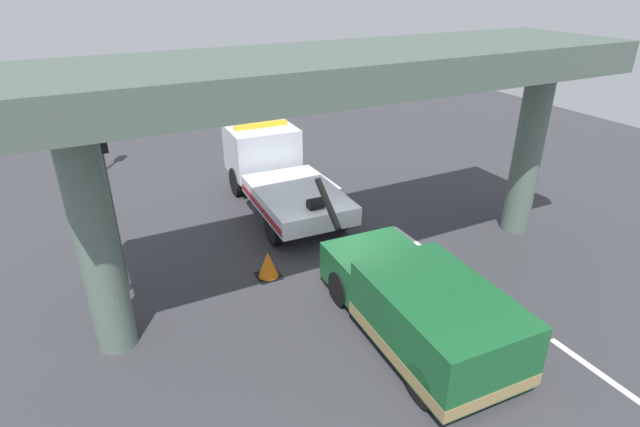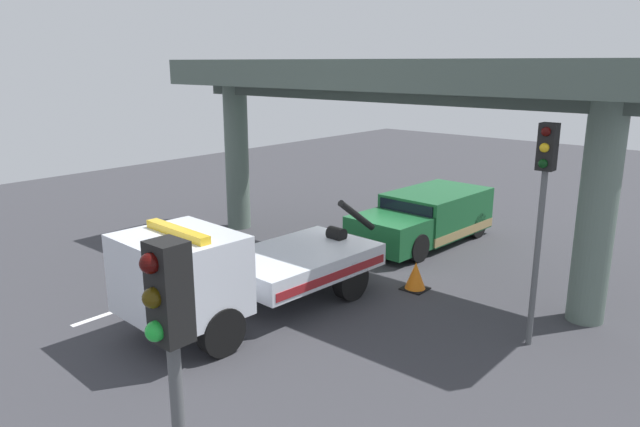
{
  "view_description": "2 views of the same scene",
  "coord_description": "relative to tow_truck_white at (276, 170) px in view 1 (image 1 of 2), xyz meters",
  "views": [
    {
      "loc": [
        -10.08,
        5.9,
        7.26
      ],
      "look_at": [
        0.98,
        0.2,
        1.22
      ],
      "focal_mm": 28.23,
      "sensor_mm": 36.0,
      "label": 1
    },
    {
      "loc": [
        12.64,
        9.34,
        5.64
      ],
      "look_at": [
        0.81,
        -0.94,
        1.57
      ],
      "focal_mm": 32.84,
      "sensor_mm": 36.0,
      "label": 2
    }
  ],
  "objects": [
    {
      "name": "lane_stripe_west",
      "position": [
        -10.69,
        -2.52,
        -1.2
      ],
      "size": [
        2.6,
        0.16,
        0.01
      ],
      "primitive_type": "cube",
      "color": "silver",
      "rests_on": "ground"
    },
    {
      "name": "lane_stripe_east",
      "position": [
        1.31,
        -2.52,
        -1.2
      ],
      "size": [
        2.6,
        0.16,
        0.01
      ],
      "primitive_type": "cube",
      "color": "silver",
      "rests_on": "ground"
    },
    {
      "name": "tow_truck_white",
      "position": [
        0.0,
        0.0,
        0.0
      ],
      "size": [
        7.3,
        2.68,
        2.46
      ],
      "color": "silver",
      "rests_on": "ground"
    },
    {
      "name": "ground_plane",
      "position": [
        -4.69,
        0.04,
        -1.25
      ],
      "size": [
        60.0,
        40.0,
        0.1
      ],
      "primitive_type": "cube",
      "color": "#38383D"
    },
    {
      "name": "overpass_structure",
      "position": [
        -5.18,
        0.04,
        3.7
      ],
      "size": [
        3.6,
        13.7,
        5.71
      ],
      "color": "#596B60",
      "rests_on": "ground"
    },
    {
      "name": "traffic_cone_orange",
      "position": [
        -4.23,
        2.02,
        -0.86
      ],
      "size": [
        0.61,
        0.61,
        0.72
      ],
      "color": "orange",
      "rests_on": "ground"
    },
    {
      "name": "lane_stripe_mid",
      "position": [
        -4.69,
        -2.52,
        -1.2
      ],
      "size": [
        2.6,
        0.16,
        0.01
      ],
      "primitive_type": "cube",
      "color": "silver",
      "rests_on": "ground"
    },
    {
      "name": "towed_van_green",
      "position": [
        -8.02,
        0.04,
        -0.42
      ],
      "size": [
        5.29,
        2.43,
        1.58
      ],
      "color": "#195B2D",
      "rests_on": "ground"
    },
    {
      "name": "traffic_light_far",
      "position": [
        5.33,
        5.4,
        1.87
      ],
      "size": [
        0.39,
        0.32,
        4.21
      ],
      "color": "#515456",
      "rests_on": "ground"
    },
    {
      "name": "traffic_light_near",
      "position": [
        -3.17,
        5.4,
        2.1
      ],
      "size": [
        0.39,
        0.32,
        4.54
      ],
      "color": "#515456",
      "rests_on": "ground"
    }
  ]
}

